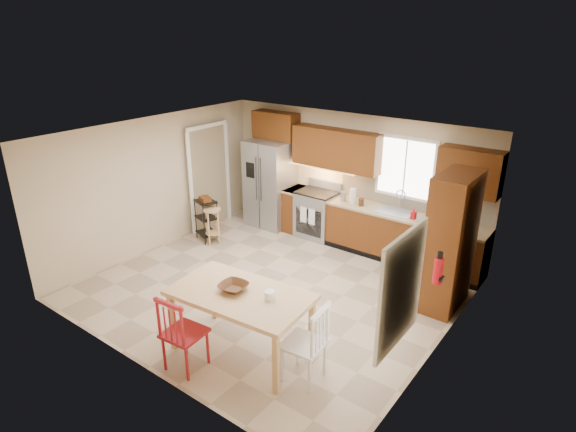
{
  "coord_description": "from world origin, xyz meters",
  "views": [
    {
      "loc": [
        4.34,
        -5.35,
        4.04
      ],
      "look_at": [
        0.05,
        0.4,
        1.15
      ],
      "focal_mm": 30.0,
      "sensor_mm": 36.0,
      "label": 1
    }
  ],
  "objects_px": {
    "refrigerator": "(270,183)",
    "chair_red": "(184,331)",
    "table_bowl": "(234,290)",
    "utility_cart": "(207,220)",
    "bar_stool": "(213,226)",
    "range_stove": "(317,215)",
    "fire_extinguisher": "(438,271)",
    "soap_bottle": "(414,213)",
    "table_jar": "(270,297)",
    "chair_white": "(304,342)",
    "dining_table": "(241,323)",
    "pantry": "(451,242)"
  },
  "relations": [
    {
      "from": "refrigerator",
      "to": "table_bowl",
      "type": "relative_size",
      "value": 5.05
    },
    {
      "from": "refrigerator",
      "to": "fire_extinguisher",
      "type": "xyz_separation_m",
      "value": [
        4.33,
        -1.98,
        0.19
      ]
    },
    {
      "from": "table_bowl",
      "to": "bar_stool",
      "type": "xyz_separation_m",
      "value": [
        -2.61,
        2.19,
        -0.52
      ]
    },
    {
      "from": "fire_extinguisher",
      "to": "dining_table",
      "type": "bearing_deg",
      "value": -139.1
    },
    {
      "from": "fire_extinguisher",
      "to": "utility_cart",
      "type": "distance_m",
      "value": 4.91
    },
    {
      "from": "dining_table",
      "to": "utility_cart",
      "type": "distance_m",
      "value": 3.67
    },
    {
      "from": "pantry",
      "to": "dining_table",
      "type": "relative_size",
      "value": 1.18
    },
    {
      "from": "table_jar",
      "to": "utility_cart",
      "type": "height_order",
      "value": "table_jar"
    },
    {
      "from": "range_stove",
      "to": "table_bowl",
      "type": "height_order",
      "value": "table_bowl"
    },
    {
      "from": "refrigerator",
      "to": "fire_extinguisher",
      "type": "relative_size",
      "value": 5.06
    },
    {
      "from": "pantry",
      "to": "bar_stool",
      "type": "bearing_deg",
      "value": -173.38
    },
    {
      "from": "fire_extinguisher",
      "to": "dining_table",
      "type": "relative_size",
      "value": 0.2
    },
    {
      "from": "table_jar",
      "to": "utility_cart",
      "type": "xyz_separation_m",
      "value": [
        -3.31,
        2.12,
        -0.48
      ]
    },
    {
      "from": "fire_extinguisher",
      "to": "table_bowl",
      "type": "relative_size",
      "value": 1.0
    },
    {
      "from": "soap_bottle",
      "to": "pantry",
      "type": "distance_m",
      "value": 1.31
    },
    {
      "from": "pantry",
      "to": "chair_red",
      "type": "height_order",
      "value": "pantry"
    },
    {
      "from": "pantry",
      "to": "chair_red",
      "type": "xyz_separation_m",
      "value": [
        -2.06,
        -3.36,
        -0.53
      ]
    },
    {
      "from": "soap_bottle",
      "to": "pantry",
      "type": "relative_size",
      "value": 0.09
    },
    {
      "from": "fire_extinguisher",
      "to": "chair_red",
      "type": "height_order",
      "value": "fire_extinguisher"
    },
    {
      "from": "chair_red",
      "to": "chair_white",
      "type": "distance_m",
      "value": 1.48
    },
    {
      "from": "refrigerator",
      "to": "chair_red",
      "type": "distance_m",
      "value": 4.77
    },
    {
      "from": "chair_red",
      "to": "chair_white",
      "type": "xyz_separation_m",
      "value": [
        1.3,
        0.7,
        0.0
      ]
    },
    {
      "from": "chair_white",
      "to": "dining_table",
      "type": "bearing_deg",
      "value": 87.98
    },
    {
      "from": "refrigerator",
      "to": "utility_cart",
      "type": "xyz_separation_m",
      "value": [
        -0.5,
        -1.4,
        -0.48
      ]
    },
    {
      "from": "table_bowl",
      "to": "utility_cart",
      "type": "distance_m",
      "value": 3.61
    },
    {
      "from": "dining_table",
      "to": "bar_stool",
      "type": "distance_m",
      "value": 3.5
    },
    {
      "from": "pantry",
      "to": "table_jar",
      "type": "bearing_deg",
      "value": -117.01
    },
    {
      "from": "refrigerator",
      "to": "bar_stool",
      "type": "distance_m",
      "value": 1.57
    },
    {
      "from": "dining_table",
      "to": "chair_white",
      "type": "bearing_deg",
      "value": -2.02
    },
    {
      "from": "refrigerator",
      "to": "table_jar",
      "type": "distance_m",
      "value": 4.5
    },
    {
      "from": "table_bowl",
      "to": "soap_bottle",
      "type": "bearing_deg",
      "value": 76.4
    },
    {
      "from": "range_stove",
      "to": "table_bowl",
      "type": "xyz_separation_m",
      "value": [
        1.16,
        -3.69,
        0.42
      ]
    },
    {
      "from": "refrigerator",
      "to": "dining_table",
      "type": "height_order",
      "value": "refrigerator"
    },
    {
      "from": "chair_white",
      "to": "refrigerator",
      "type": "bearing_deg",
      "value": 38.22
    },
    {
      "from": "bar_stool",
      "to": "table_bowl",
      "type": "bearing_deg",
      "value": -43.12
    },
    {
      "from": "fire_extinguisher",
      "to": "chair_white",
      "type": "bearing_deg",
      "value": -120.91
    },
    {
      "from": "chair_red",
      "to": "chair_white",
      "type": "height_order",
      "value": "same"
    },
    {
      "from": "table_bowl",
      "to": "table_jar",
      "type": "xyz_separation_m",
      "value": [
        0.5,
        0.11,
        0.03
      ]
    },
    {
      "from": "soap_bottle",
      "to": "table_bowl",
      "type": "relative_size",
      "value": 0.53
    },
    {
      "from": "dining_table",
      "to": "chair_white",
      "type": "distance_m",
      "value": 0.96
    },
    {
      "from": "table_jar",
      "to": "fire_extinguisher",
      "type": "bearing_deg",
      "value": 45.41
    },
    {
      "from": "range_stove",
      "to": "bar_stool",
      "type": "bearing_deg",
      "value": -134.11
    },
    {
      "from": "soap_bottle",
      "to": "chair_red",
      "type": "bearing_deg",
      "value": -104.64
    },
    {
      "from": "dining_table",
      "to": "utility_cart",
      "type": "xyz_separation_m",
      "value": [
        -2.92,
        2.23,
        -0.0
      ]
    },
    {
      "from": "pantry",
      "to": "bar_stool",
      "type": "xyz_separation_m",
      "value": [
        -4.43,
        -0.51,
        -0.69
      ]
    },
    {
      "from": "fire_extinguisher",
      "to": "chair_red",
      "type": "bearing_deg",
      "value": -134.45
    },
    {
      "from": "range_stove",
      "to": "chair_white",
      "type": "xyz_separation_m",
      "value": [
        2.22,
        -3.64,
        0.06
      ]
    },
    {
      "from": "range_stove",
      "to": "chair_red",
      "type": "xyz_separation_m",
      "value": [
        0.92,
        -4.34,
        0.06
      ]
    },
    {
      "from": "pantry",
      "to": "dining_table",
      "type": "distance_m",
      "value": 3.26
    },
    {
      "from": "range_stove",
      "to": "chair_white",
      "type": "height_order",
      "value": "chair_white"
    }
  ]
}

